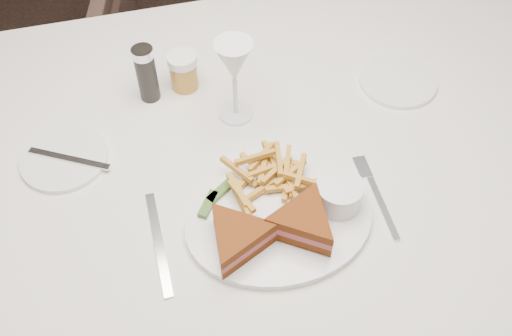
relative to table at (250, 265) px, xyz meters
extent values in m
plane|color=black|center=(-0.22, 0.06, -0.38)|extent=(5.00, 5.00, 0.00)
cube|color=silver|center=(0.00, 0.00, 0.00)|extent=(1.58, 1.06, 0.75)
imported|color=#412E27|center=(0.10, 0.81, -0.03)|extent=(0.81, 0.78, 0.69)
ellipsoid|color=white|center=(0.02, -0.14, 0.38)|extent=(0.32, 0.25, 0.01)
cube|color=silver|center=(-0.19, -0.12, 0.38)|extent=(0.02, 0.21, 0.00)
cylinder|color=white|center=(-0.33, 0.10, 0.38)|extent=(0.16, 0.16, 0.01)
cylinder|color=white|center=(0.36, 0.13, 0.38)|extent=(0.16, 0.16, 0.01)
cylinder|color=black|center=(-0.15, 0.23, 0.44)|extent=(0.04, 0.04, 0.12)
cylinder|color=#B17C2A|center=(-0.07, 0.24, 0.42)|extent=(0.06, 0.06, 0.08)
cube|color=#395C20|center=(-0.07, -0.06, 0.40)|extent=(0.05, 0.04, 0.01)
cube|color=#395C20|center=(-0.09, -0.08, 0.40)|extent=(0.05, 0.05, 0.01)
cylinder|color=white|center=(0.12, -0.13, 0.42)|extent=(0.08, 0.08, 0.05)
camera|label=1|loc=(-0.16, -0.64, 1.19)|focal=40.00mm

